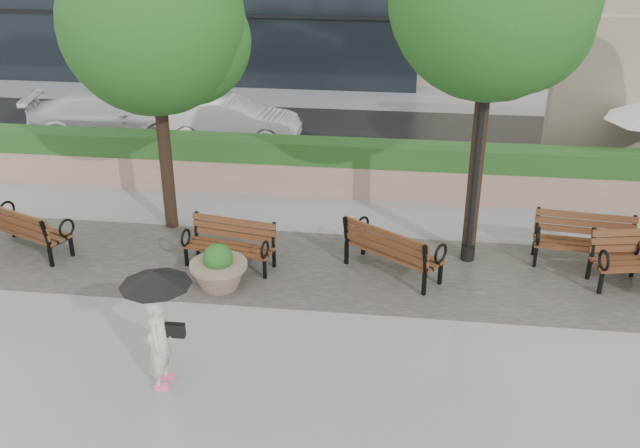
# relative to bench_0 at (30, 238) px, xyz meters

# --- Properties ---
(ground) EXTENTS (100.00, 100.00, 0.00)m
(ground) POSITION_rel_bench_0_xyz_m (6.97, -2.99, -0.31)
(ground) COLOR gray
(ground) RESTS_ON ground
(cobble_strip) EXTENTS (28.00, 3.20, 0.01)m
(cobble_strip) POSITION_rel_bench_0_xyz_m (6.97, 0.01, -0.30)
(cobble_strip) COLOR #383330
(cobble_strip) RESTS_ON ground
(hedge_wall) EXTENTS (24.00, 0.80, 1.35)m
(hedge_wall) POSITION_rel_bench_0_xyz_m (6.97, 4.01, 0.36)
(hedge_wall) COLOR tan
(hedge_wall) RESTS_ON ground
(asphalt_street) EXTENTS (40.00, 7.00, 0.00)m
(asphalt_street) POSITION_rel_bench_0_xyz_m (6.97, 8.01, -0.31)
(asphalt_street) COLOR black
(asphalt_street) RESTS_ON ground
(bench_0) EXTENTS (2.06, 1.45, 1.03)m
(bench_0) POSITION_rel_bench_0_xyz_m (0.00, 0.00, 0.00)
(bench_0) COLOR brown
(bench_0) RESTS_ON ground
(bench_1) EXTENTS (1.88, 1.03, 0.96)m
(bench_1) POSITION_rel_bench_0_xyz_m (4.31, -0.12, -0.02)
(bench_1) COLOR brown
(bench_1) RESTS_ON ground
(bench_2) EXTENTS (2.06, 1.75, 1.06)m
(bench_2) POSITION_rel_bench_0_xyz_m (7.54, -0.03, 0.01)
(bench_2) COLOR brown
(bench_2) RESTS_ON ground
(bench_3) EXTENTS (2.01, 0.96, 1.04)m
(bench_3) POSITION_rel_bench_0_xyz_m (11.33, 0.82, 0.00)
(bench_3) COLOR brown
(bench_3) RESTS_ON ground
(planter_left) EXTENTS (1.09, 1.09, 0.92)m
(planter_left) POSITION_rel_bench_0_xyz_m (4.30, -0.97, 0.05)
(planter_left) COLOR #7F6B56
(planter_left) RESTS_ON ground
(lamppost) EXTENTS (0.28, 0.28, 4.19)m
(lamppost) POSITION_rel_bench_0_xyz_m (9.07, 0.78, 1.54)
(lamppost) COLOR black
(lamppost) RESTS_ON ground
(tree_0) EXTENTS (3.77, 3.73, 6.36)m
(tree_0) POSITION_rel_bench_0_xyz_m (2.69, 1.67, 4.07)
(tree_0) COLOR black
(tree_0) RESTS_ON ground
(tree_1) EXTENTS (3.77, 3.74, 7.06)m
(tree_1) POSITION_rel_bench_0_xyz_m (9.23, 1.02, 4.74)
(tree_1) COLOR black
(tree_1) RESTS_ON ground
(car_left) EXTENTS (5.15, 2.85, 1.41)m
(car_left) POSITION_rel_bench_0_xyz_m (-1.24, 7.49, 0.40)
(car_left) COLOR white
(car_left) RESTS_ON ground
(car_right) EXTENTS (4.06, 1.45, 1.33)m
(car_right) POSITION_rel_bench_0_xyz_m (2.49, 7.60, 0.36)
(car_right) COLOR white
(car_right) RESTS_ON ground
(pedestrian) EXTENTS (1.06, 1.06, 1.95)m
(pedestrian) POSITION_rel_bench_0_xyz_m (4.21, -3.91, 0.88)
(pedestrian) COLOR beige
(pedestrian) RESTS_ON ground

